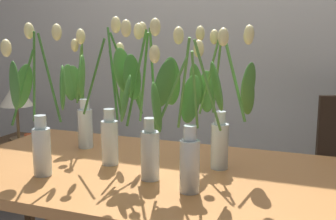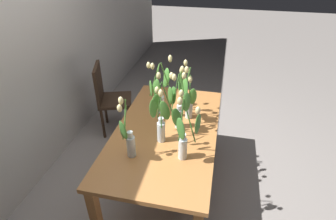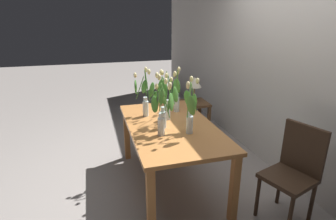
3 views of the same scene
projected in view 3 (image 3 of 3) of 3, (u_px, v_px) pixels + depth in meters
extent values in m
plane|color=gray|center=(170.00, 183.00, 3.17)|extent=(18.00, 18.00, 0.00)
cube|color=beige|center=(289.00, 62.00, 3.09)|extent=(9.00, 0.10, 2.70)
cube|color=#B7753D|center=(171.00, 126.00, 2.93)|extent=(1.60, 0.90, 0.04)
cube|color=#B7753D|center=(127.00, 134.00, 3.62)|extent=(0.07, 0.07, 0.70)
cube|color=#B7753D|center=(151.00, 204.00, 2.28)|extent=(0.07, 0.07, 0.70)
cube|color=#B7753D|center=(182.00, 128.00, 3.83)|extent=(0.07, 0.07, 0.70)
cube|color=#B7753D|center=(234.00, 189.00, 2.48)|extent=(0.07, 0.07, 0.70)
cylinder|color=silver|center=(163.00, 120.00, 2.81)|extent=(0.07, 0.07, 0.18)
cylinder|color=silver|center=(163.00, 109.00, 2.77)|extent=(0.04, 0.04, 0.05)
cylinder|color=silver|center=(163.00, 122.00, 2.82)|extent=(0.06, 0.06, 0.11)
cylinder|color=#478433|center=(161.00, 94.00, 2.69)|extent=(0.05, 0.05, 0.35)
ellipsoid|color=#F4E093|center=(159.00, 77.00, 2.61)|extent=(0.04, 0.04, 0.06)
ellipsoid|color=#427F33|center=(161.00, 97.00, 2.64)|extent=(0.10, 0.06, 0.18)
cylinder|color=#478433|center=(165.00, 93.00, 2.76)|extent=(0.07, 0.06, 0.33)
ellipsoid|color=#F4E093|center=(167.00, 76.00, 2.74)|extent=(0.04, 0.04, 0.06)
ellipsoid|color=#427F33|center=(164.00, 91.00, 2.81)|extent=(0.07, 0.08, 0.18)
cylinder|color=#478433|center=(160.00, 93.00, 2.75)|extent=(0.07, 0.05, 0.34)
ellipsoid|color=#F4E093|center=(157.00, 75.00, 2.71)|extent=(0.04, 0.04, 0.06)
ellipsoid|color=#427F33|center=(155.00, 99.00, 2.77)|extent=(0.09, 0.08, 0.18)
cylinder|color=silver|center=(146.00, 109.00, 3.14)|extent=(0.07, 0.07, 0.18)
cylinder|color=silver|center=(145.00, 99.00, 3.11)|extent=(0.04, 0.04, 0.05)
cylinder|color=silver|center=(146.00, 111.00, 3.15)|extent=(0.06, 0.06, 0.11)
cylinder|color=#3D752D|center=(140.00, 88.00, 3.07)|extent=(0.05, 0.09, 0.27)
ellipsoid|color=#F4E093|center=(135.00, 75.00, 3.03)|extent=(0.04, 0.04, 0.06)
ellipsoid|color=#427F33|center=(136.00, 87.00, 3.05)|extent=(0.08, 0.05, 0.17)
cylinder|color=#3D752D|center=(147.00, 86.00, 3.02)|extent=(0.07, 0.04, 0.33)
ellipsoid|color=#F4E093|center=(149.00, 72.00, 2.95)|extent=(0.04, 0.04, 0.06)
ellipsoid|color=#427F33|center=(152.00, 90.00, 3.03)|extent=(0.07, 0.10, 0.18)
cylinder|color=#3D752D|center=(146.00, 85.00, 3.08)|extent=(0.05, 0.03, 0.34)
ellipsoid|color=#F4E093|center=(146.00, 70.00, 3.05)|extent=(0.04, 0.04, 0.06)
ellipsoid|color=#427F33|center=(144.00, 87.00, 3.14)|extent=(0.08, 0.10, 0.18)
cylinder|color=silver|center=(167.00, 112.00, 3.04)|extent=(0.07, 0.07, 0.18)
cylinder|color=silver|center=(167.00, 102.00, 3.01)|extent=(0.04, 0.04, 0.05)
cylinder|color=silver|center=(167.00, 114.00, 3.05)|extent=(0.06, 0.06, 0.11)
cylinder|color=#3D752D|center=(164.00, 88.00, 2.89)|extent=(0.09, 0.09, 0.35)
ellipsoid|color=#F4E093|center=(161.00, 72.00, 2.79)|extent=(0.04, 0.04, 0.06)
ellipsoid|color=#4C8E38|center=(164.00, 88.00, 2.84)|extent=(0.09, 0.07, 0.18)
cylinder|color=#3D752D|center=(171.00, 89.00, 2.89)|extent=(0.12, 0.05, 0.32)
ellipsoid|color=#F4E093|center=(175.00, 74.00, 2.79)|extent=(0.04, 0.04, 0.06)
ellipsoid|color=#4C8E38|center=(175.00, 95.00, 2.90)|extent=(0.06, 0.09, 0.18)
cylinder|color=#3D752D|center=(164.00, 88.00, 3.00)|extent=(0.10, 0.03, 0.31)
ellipsoid|color=#F4E093|center=(162.00, 73.00, 2.99)|extent=(0.04, 0.04, 0.06)
ellipsoid|color=#4C8E38|center=(160.00, 87.00, 3.02)|extent=(0.05, 0.11, 0.18)
cylinder|color=#3D752D|center=(170.00, 91.00, 2.95)|extent=(0.04, 0.04, 0.26)
ellipsoid|color=#F4E093|center=(171.00, 80.00, 2.90)|extent=(0.04, 0.04, 0.06)
ellipsoid|color=#4C8E38|center=(174.00, 95.00, 2.97)|extent=(0.07, 0.07, 0.17)
cylinder|color=silver|center=(161.00, 127.00, 2.63)|extent=(0.07, 0.07, 0.18)
cylinder|color=silver|center=(161.00, 116.00, 2.60)|extent=(0.04, 0.04, 0.05)
cylinder|color=silver|center=(161.00, 129.00, 2.64)|extent=(0.06, 0.06, 0.11)
cylinder|color=#56933D|center=(166.00, 101.00, 2.51)|extent=(0.09, 0.07, 0.31)
ellipsoid|color=#F4E093|center=(170.00, 85.00, 2.43)|extent=(0.04, 0.04, 0.06)
ellipsoid|color=#4C8E38|center=(171.00, 102.00, 2.51)|extent=(0.09, 0.07, 0.18)
cylinder|color=#56933D|center=(159.00, 101.00, 2.61)|extent=(0.11, 0.02, 0.24)
ellipsoid|color=#F4E093|center=(156.00, 87.00, 2.62)|extent=(0.04, 0.04, 0.06)
ellipsoid|color=#4C8E38|center=(154.00, 104.00, 2.65)|extent=(0.05, 0.08, 0.17)
cylinder|color=#56933D|center=(164.00, 99.00, 2.59)|extent=(0.07, 0.07, 0.31)
ellipsoid|color=#F4E093|center=(166.00, 81.00, 2.57)|extent=(0.04, 0.04, 0.06)
ellipsoid|color=#4C8E38|center=(163.00, 96.00, 2.63)|extent=(0.07, 0.09, 0.18)
cylinder|color=#56933D|center=(166.00, 102.00, 2.56)|extent=(0.01, 0.08, 0.27)
ellipsoid|color=#F4E093|center=(169.00, 87.00, 2.53)|extent=(0.04, 0.04, 0.06)
ellipsoid|color=#4C8E38|center=(169.00, 104.00, 2.61)|extent=(0.09, 0.05, 0.18)
cylinder|color=silver|center=(177.00, 104.00, 3.30)|extent=(0.07, 0.07, 0.18)
cylinder|color=silver|center=(177.00, 95.00, 3.26)|extent=(0.04, 0.04, 0.05)
cylinder|color=silver|center=(177.00, 107.00, 3.31)|extent=(0.06, 0.06, 0.11)
cylinder|color=#56933D|center=(177.00, 84.00, 3.26)|extent=(0.06, 0.04, 0.27)
ellipsoid|color=#F4E093|center=(178.00, 72.00, 3.24)|extent=(0.04, 0.04, 0.06)
ellipsoid|color=#427F33|center=(176.00, 86.00, 3.31)|extent=(0.07, 0.08, 0.17)
cylinder|color=#56933D|center=(178.00, 83.00, 3.23)|extent=(0.03, 0.03, 0.31)
ellipsoid|color=#F4E093|center=(179.00, 69.00, 3.19)|extent=(0.04, 0.04, 0.06)
ellipsoid|color=#427F33|center=(178.00, 87.00, 3.30)|extent=(0.10, 0.07, 0.18)
cylinder|color=silver|center=(189.00, 125.00, 2.68)|extent=(0.07, 0.07, 0.18)
cylinder|color=silver|center=(190.00, 114.00, 2.64)|extent=(0.04, 0.04, 0.05)
cylinder|color=silver|center=(189.00, 128.00, 2.69)|extent=(0.06, 0.06, 0.11)
cylinder|color=#56933D|center=(189.00, 100.00, 2.53)|extent=(0.11, 0.07, 0.31)
ellipsoid|color=#F4E093|center=(188.00, 85.00, 2.42)|extent=(0.04, 0.04, 0.06)
ellipsoid|color=#4C8E38|center=(191.00, 104.00, 2.49)|extent=(0.07, 0.09, 0.17)
cylinder|color=#56933D|center=(189.00, 101.00, 2.53)|extent=(0.11, 0.07, 0.30)
ellipsoid|color=#F4E093|center=(188.00, 86.00, 2.42)|extent=(0.04, 0.04, 0.06)
ellipsoid|color=#4C8E38|center=(191.00, 107.00, 2.50)|extent=(0.06, 0.12, 0.18)
cylinder|color=#56933D|center=(194.00, 98.00, 2.63)|extent=(0.06, 0.09, 0.30)
ellipsoid|color=#F4E093|center=(198.00, 81.00, 2.62)|extent=(0.04, 0.04, 0.06)
ellipsoid|color=#4C8E38|center=(194.00, 102.00, 2.70)|extent=(0.08, 0.06, 0.17)
cylinder|color=#56933D|center=(191.00, 96.00, 2.65)|extent=(0.10, 0.05, 0.32)
ellipsoid|color=#F4E093|center=(191.00, 79.00, 2.64)|extent=(0.04, 0.04, 0.06)
ellipsoid|color=#4C8E38|center=(188.00, 99.00, 2.70)|extent=(0.06, 0.11, 0.18)
cube|color=#382619|center=(288.00, 178.00, 2.47)|extent=(0.50, 0.50, 0.04)
cylinder|color=#382619|center=(290.00, 217.00, 2.32)|extent=(0.04, 0.04, 0.43)
cylinder|color=#382619|center=(258.00, 197.00, 2.59)|extent=(0.04, 0.04, 0.43)
cylinder|color=#382619|center=(312.00, 203.00, 2.50)|extent=(0.04, 0.04, 0.43)
cylinder|color=#382619|center=(279.00, 185.00, 2.77)|extent=(0.04, 0.04, 0.43)
cube|color=#382619|center=(303.00, 148.00, 2.48)|extent=(0.39, 0.16, 0.46)
cube|color=brown|center=(194.00, 103.00, 4.32)|extent=(0.44, 0.44, 0.04)
cube|color=brown|center=(178.00, 116.00, 4.54)|extent=(0.04, 0.04, 0.51)
cube|color=brown|center=(186.00, 125.00, 4.19)|extent=(0.04, 0.04, 0.51)
cube|color=brown|center=(199.00, 114.00, 4.64)|extent=(0.04, 0.04, 0.51)
cube|color=brown|center=(209.00, 122.00, 4.29)|extent=(0.04, 0.04, 0.51)
cylinder|color=olive|center=(194.00, 101.00, 4.35)|extent=(0.12, 0.12, 0.02)
cylinder|color=olive|center=(194.00, 94.00, 4.32)|extent=(0.02, 0.02, 0.22)
cone|color=#F2E5C6|center=(195.00, 82.00, 4.25)|extent=(0.22, 0.22, 0.16)
cylinder|color=#CC4C23|center=(193.00, 102.00, 4.19)|extent=(0.06, 0.06, 0.07)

